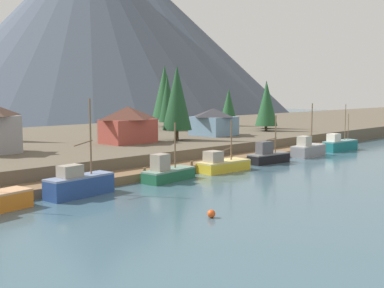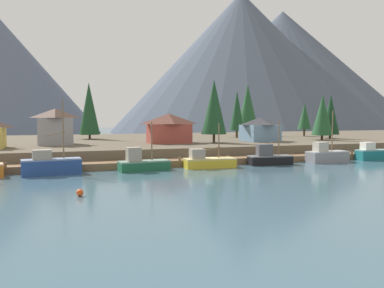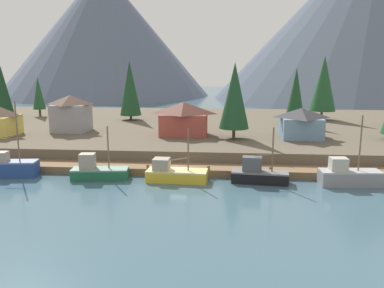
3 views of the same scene
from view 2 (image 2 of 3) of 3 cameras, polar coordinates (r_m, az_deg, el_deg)
ground_plane at (r=78.77m, az=-3.22°, el=-1.88°), size 400.00×400.00×1.00m
dock at (r=61.60m, az=1.25°, el=-2.60°), size 80.00×4.00×1.60m
shoreline_bank at (r=90.20m, az=-5.26°, el=-0.01°), size 400.00×56.00×2.50m
mountain_central_peak at (r=205.57m, az=7.18°, el=11.84°), size 133.64×133.64×70.99m
mountain_east_peak at (r=223.56m, az=13.10°, el=10.40°), size 139.49×139.49×65.27m
fishing_boat_blue at (r=54.24m, az=-20.11°, el=-2.95°), size 7.64×3.09×9.94m
fishing_boat_green at (r=55.21m, az=-7.34°, el=-2.85°), size 7.37×3.23×6.90m
fishing_boat_yellow at (r=58.01m, az=2.35°, el=-2.57°), size 7.74×3.23×6.74m
fishing_boat_black at (r=62.66m, az=11.28°, el=-2.02°), size 7.14×2.93×7.05m
fishing_boat_grey at (r=68.65m, az=19.20°, el=-1.58°), size 7.38×3.01×8.62m
fishing_boat_teal at (r=75.81m, az=25.55°, el=-1.28°), size 8.01×2.81×8.28m
house_red at (r=75.28m, az=-3.42°, el=2.37°), size 8.29×5.53×5.74m
house_blue at (r=82.29m, az=9.96°, el=2.19°), size 6.76×7.15×4.96m
house_grey at (r=75.08m, az=-19.47°, el=2.47°), size 6.33×5.91×6.61m
conifer_near_left at (r=89.39m, az=18.67°, el=4.08°), size 4.54×4.54×9.94m
conifer_mid_left at (r=95.69m, az=19.74°, el=4.13°), size 4.20×4.20×10.29m
conifer_back_left at (r=91.23m, az=-14.92°, el=5.08°), size 4.63×4.63×12.89m
conifer_back_right at (r=105.09m, az=16.25°, el=3.96°), size 3.48×3.48×8.63m
conifer_centre at (r=106.38m, az=8.19°, el=5.52°), size 5.70×5.70×13.86m
conifer_far_left at (r=95.16m, az=6.64°, el=4.90°), size 3.60×3.60×11.41m
conifer_far_right at (r=75.88m, az=3.26°, el=5.49°), size 4.88×4.88×12.38m
channel_buoy at (r=39.04m, az=-16.20°, el=-6.90°), size 0.70×0.70×0.70m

